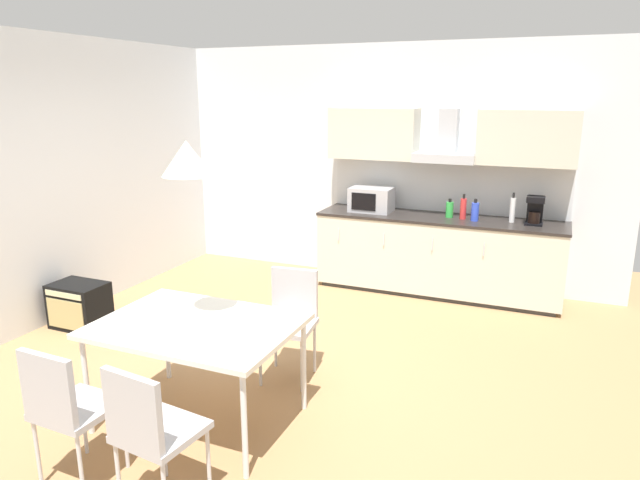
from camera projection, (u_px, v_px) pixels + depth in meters
ground_plane at (262, 372)px, 4.71m from camera, size 7.30×8.44×0.02m
wall_back at (372, 164)px, 6.91m from camera, size 5.84×0.10×2.78m
wall_left at (23, 185)px, 5.29m from camera, size 0.10×6.75×2.78m
kitchen_counter at (438, 255)px, 6.46m from camera, size 2.72×0.68×0.88m
backsplash_tile at (447, 187)px, 6.56m from camera, size 2.70×0.02×0.57m
upper_wall_cabinets at (447, 137)px, 6.28m from camera, size 2.70×0.40×0.58m
microwave at (371, 199)px, 6.62m from camera, size 0.48×0.35×0.28m
coffee_maker at (535, 210)px, 5.97m from camera, size 0.18×0.19×0.30m
bottle_green at (450, 209)px, 6.31m from camera, size 0.08×0.08×0.21m
bottle_white at (512, 210)px, 6.06m from camera, size 0.06×0.06×0.32m
bottle_blue at (475, 211)px, 6.14m from camera, size 0.08×0.08×0.24m
bottle_red at (463, 208)px, 6.22m from camera, size 0.07×0.07×0.28m
dining_table at (197, 329)px, 3.83m from camera, size 1.32×0.96×0.73m
chair_far_right at (291, 313)px, 4.53m from camera, size 0.44×0.44×0.87m
chair_near_left at (65, 403)px, 3.21m from camera, size 0.41×0.41×0.87m
chair_near_right at (149, 425)px, 2.99m from camera, size 0.44×0.44×0.87m
guitar_amp at (80, 305)px, 5.55m from camera, size 0.52×0.37×0.44m
pendant_lamp at (187, 158)px, 3.54m from camera, size 0.32×0.32×0.22m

